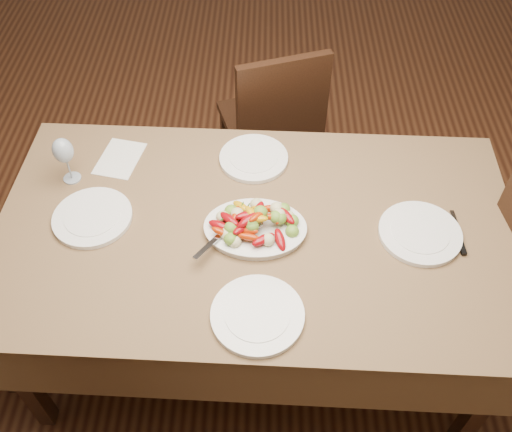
{
  "coord_description": "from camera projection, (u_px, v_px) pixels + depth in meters",
  "views": [
    {
      "loc": [
        0.23,
        -1.52,
        2.29
      ],
      "look_at": [
        0.2,
        -0.24,
        0.82
      ],
      "focal_mm": 40.0,
      "sensor_mm": 36.0,
      "label": 1
    }
  ],
  "objects": [
    {
      "name": "plate_far",
      "position": [
        254.0,
        158.0,
        2.22
      ],
      "size": [
        0.27,
        0.27,
        0.02
      ],
      "primitive_type": "cylinder",
      "color": "white",
      "rests_on": "dining_table"
    },
    {
      "name": "roasted_vegetables",
      "position": [
        255.0,
        219.0,
        1.93
      ],
      "size": [
        0.29,
        0.2,
        0.09
      ],
      "primitive_type": null,
      "rotation": [
        0.0,
        0.0,
        -0.03
      ],
      "color": "maroon",
      "rests_on": "serving_platter"
    },
    {
      "name": "table_knife",
      "position": [
        458.0,
        235.0,
        1.97
      ],
      "size": [
        0.03,
        0.2,
        0.01
      ],
      "primitive_type": null,
      "rotation": [
        0.0,
        0.0,
        0.04
      ],
      "color": "#9EA0A8",
      "rests_on": "dining_table"
    },
    {
      "name": "serving_spoon",
      "position": [
        235.0,
        230.0,
        1.93
      ],
      "size": [
        0.27,
        0.21,
        0.03
      ],
      "primitive_type": null,
      "rotation": [
        0.0,
        0.0,
        -0.59
      ],
      "color": "#9EA0A8",
      "rests_on": "serving_platter"
    },
    {
      "name": "plate_left",
      "position": [
        93.0,
        217.0,
        2.02
      ],
      "size": [
        0.28,
        0.28,
        0.02
      ],
      "primitive_type": "cylinder",
      "color": "white",
      "rests_on": "dining_table"
    },
    {
      "name": "dining_table",
      "position": [
        256.0,
        288.0,
        2.28
      ],
      "size": [
        1.87,
        1.1,
        0.76
      ],
      "primitive_type": "cube",
      "rotation": [
        0.0,
        0.0,
        -0.03
      ],
      "color": "brown",
      "rests_on": "ground"
    },
    {
      "name": "plate_right",
      "position": [
        420.0,
        233.0,
        1.97
      ],
      "size": [
        0.29,
        0.29,
        0.02
      ],
      "primitive_type": "cylinder",
      "color": "white",
      "rests_on": "dining_table"
    },
    {
      "name": "plate_near",
      "position": [
        257.0,
        315.0,
        1.75
      ],
      "size": [
        0.29,
        0.29,
        0.02
      ],
      "primitive_type": "cylinder",
      "color": "white",
      "rests_on": "dining_table"
    },
    {
      "name": "wine_glass",
      "position": [
        66.0,
        159.0,
        2.08
      ],
      "size": [
        0.08,
        0.08,
        0.2
      ],
      "primitive_type": null,
      "color": "#8C99A5",
      "rests_on": "dining_table"
    },
    {
      "name": "chair_far",
      "position": [
        268.0,
        121.0,
        2.81
      ],
      "size": [
        0.53,
        0.53,
        0.95
      ],
      "primitive_type": null,
      "rotation": [
        0.0,
        0.0,
        3.46
      ],
      "color": "black",
      "rests_on": "ground"
    },
    {
      "name": "menu_card",
      "position": [
        120.0,
        159.0,
        2.23
      ],
      "size": [
        0.19,
        0.24,
        0.0
      ],
      "primitive_type": "cube",
      "rotation": [
        0.0,
        0.0,
        -0.21
      ],
      "color": "silver",
      "rests_on": "dining_table"
    },
    {
      "name": "floor",
      "position": [
        215.0,
        290.0,
        2.73
      ],
      "size": [
        6.0,
        6.0,
        0.0
      ],
      "primitive_type": "plane",
      "color": "#3B1F12",
      "rests_on": "ground"
    },
    {
      "name": "serving_platter",
      "position": [
        255.0,
        230.0,
        1.98
      ],
      "size": [
        0.35,
        0.26,
        0.02
      ],
      "primitive_type": "ellipsoid",
      "rotation": [
        0.0,
        0.0,
        -0.03
      ],
      "color": "white",
      "rests_on": "dining_table"
    }
  ]
}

